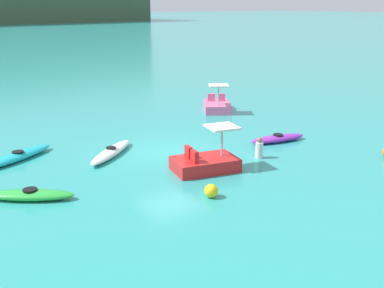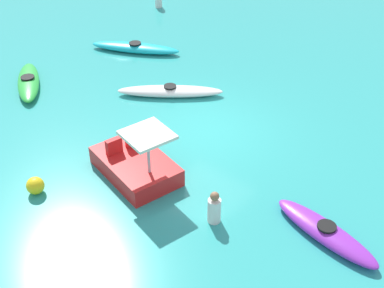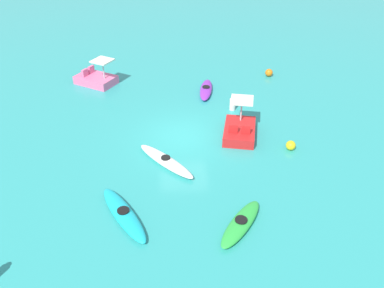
# 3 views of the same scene
# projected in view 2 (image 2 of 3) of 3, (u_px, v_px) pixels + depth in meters

# --- Properties ---
(ground_plane) EXTENTS (600.00, 600.00, 0.00)m
(ground_plane) POSITION_uv_depth(u_px,v_px,m) (206.00, 131.00, 15.55)
(ground_plane) COLOR teal
(kayak_cyan) EXTENTS (3.41, 2.34, 0.37)m
(kayak_cyan) POSITION_uv_depth(u_px,v_px,m) (135.00, 48.00, 20.01)
(kayak_cyan) COLOR #19B7C6
(kayak_cyan) RESTS_ON ground_plane
(kayak_white) EXTENTS (3.10, 2.79, 0.37)m
(kayak_white) POSITION_uv_depth(u_px,v_px,m) (170.00, 91.00, 17.21)
(kayak_white) COLOR white
(kayak_white) RESTS_ON ground_plane
(kayak_purple) EXTENTS (2.90, 1.12, 0.37)m
(kayak_purple) POSITION_uv_depth(u_px,v_px,m) (326.00, 232.00, 11.86)
(kayak_purple) COLOR purple
(kayak_purple) RESTS_ON ground_plane
(kayak_green) EXTENTS (2.76, 2.20, 0.37)m
(kayak_green) POSITION_uv_depth(u_px,v_px,m) (28.00, 82.00, 17.74)
(kayak_green) COLOR green
(kayak_green) RESTS_ON ground_plane
(pedal_boat_red) EXTENTS (2.66, 1.95, 1.68)m
(pedal_boat_red) POSITION_uv_depth(u_px,v_px,m) (136.00, 164.00, 13.68)
(pedal_boat_red) COLOR red
(pedal_boat_red) RESTS_ON ground_plane
(buoy_yellow) EXTENTS (0.46, 0.46, 0.46)m
(buoy_yellow) POSITION_uv_depth(u_px,v_px,m) (35.00, 186.00, 13.11)
(buoy_yellow) COLOR yellow
(buoy_yellow) RESTS_ON ground_plane
(person_near_shore) EXTENTS (0.37, 0.37, 0.88)m
(person_near_shore) POSITION_uv_depth(u_px,v_px,m) (214.00, 209.00, 12.18)
(person_near_shore) COLOR silver
(person_near_shore) RESTS_ON ground_plane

